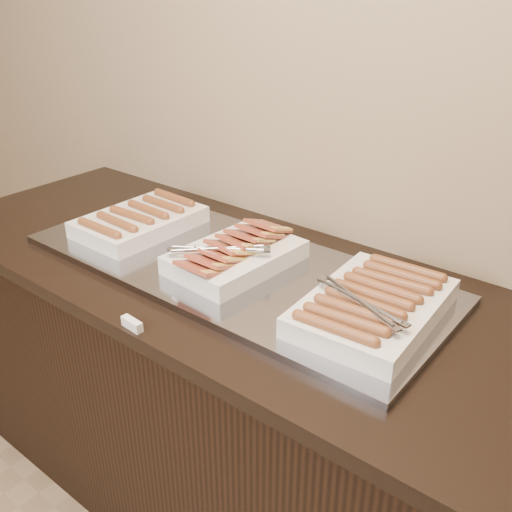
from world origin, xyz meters
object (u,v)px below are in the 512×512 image
at_px(counter, 235,398).
at_px(dish_right, 372,305).
at_px(dish_left, 140,221).
at_px(warming_tray, 231,267).
at_px(dish_center, 235,255).

distance_m(counter, dish_right, 0.66).
xyz_separation_m(counter, dish_left, (-0.37, -0.00, 0.50)).
distance_m(dish_left, dish_right, 0.80).
relative_size(warming_tray, dish_right, 2.89).
bearing_deg(warming_tray, dish_right, -0.43).
xyz_separation_m(counter, warming_tray, (-0.01, 0.00, 0.46)).
distance_m(dish_center, dish_right, 0.41).
bearing_deg(dish_right, warming_tray, 176.41).
bearing_deg(counter, dish_center, -17.93).
bearing_deg(dish_center, counter, 166.00).
relative_size(dish_left, dish_right, 0.89).
relative_size(warming_tray, dish_center, 3.26).
bearing_deg(counter, dish_left, -180.00).
bearing_deg(counter, dish_right, -0.43).
distance_m(warming_tray, dish_center, 0.05).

